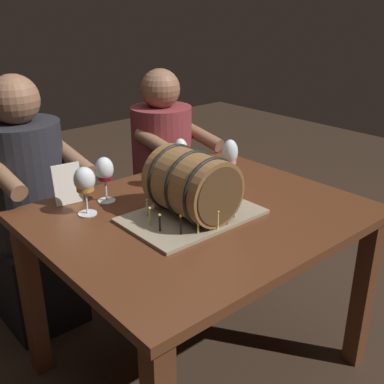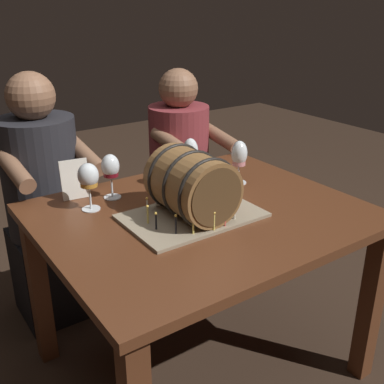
% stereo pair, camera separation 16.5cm
% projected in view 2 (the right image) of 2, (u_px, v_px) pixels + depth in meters
% --- Properties ---
extents(ground_plane, '(8.00, 8.00, 0.00)m').
position_uv_depth(ground_plane, '(200.00, 363.00, 2.04)').
color(ground_plane, '#332319').
extents(dining_table, '(1.18, 0.97, 0.73)m').
position_uv_depth(dining_table, '(202.00, 237.00, 1.80)').
color(dining_table, '#562D19').
rests_on(dining_table, ground).
extents(barrel_cake, '(0.49, 0.32, 0.26)m').
position_uv_depth(barrel_cake, '(192.00, 187.00, 1.66)').
color(barrel_cake, gray).
rests_on(barrel_cake, dining_table).
extents(wine_glass_rose, '(0.07, 0.07, 0.19)m').
position_uv_depth(wine_glass_rose, '(239.00, 156.00, 1.98)').
color(wine_glass_rose, white).
rests_on(wine_glass_rose, dining_table).
extents(wine_glass_empty, '(0.07, 0.07, 0.18)m').
position_uv_depth(wine_glass_empty, '(177.00, 158.00, 1.94)').
color(wine_glass_empty, white).
rests_on(wine_glass_empty, dining_table).
extents(wine_glass_red, '(0.07, 0.07, 0.18)m').
position_uv_depth(wine_glass_red, '(111.00, 168.00, 1.83)').
color(wine_glass_red, white).
rests_on(wine_glass_red, dining_table).
extents(wine_glass_white, '(0.07, 0.07, 0.18)m').
position_uv_depth(wine_glass_white, '(190.00, 153.00, 2.04)').
color(wine_glass_white, white).
rests_on(wine_glass_white, dining_table).
extents(wine_glass_amber, '(0.08, 0.08, 0.18)m').
position_uv_depth(wine_glass_amber, '(88.00, 178.00, 1.72)').
color(wine_glass_amber, white).
rests_on(wine_glass_amber, dining_table).
extents(menu_card, '(0.11, 0.04, 0.16)m').
position_uv_depth(menu_card, '(75.00, 179.00, 1.84)').
color(menu_card, silver).
rests_on(menu_card, dining_table).
extents(person_seated_left, '(0.40, 0.48, 1.20)m').
position_uv_depth(person_seated_left, '(46.00, 211.00, 2.18)').
color(person_seated_left, black).
rests_on(person_seated_left, ground).
extents(person_seated_right, '(0.39, 0.49, 1.15)m').
position_uv_depth(person_seated_right, '(180.00, 184.00, 2.58)').
color(person_seated_right, '#4C1B1E').
rests_on(person_seated_right, ground).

